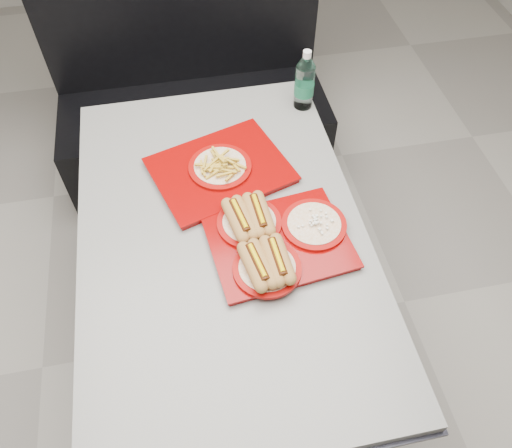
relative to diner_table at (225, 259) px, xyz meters
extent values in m
plane|color=gray|center=(0.00, 0.00, -0.58)|extent=(6.00, 6.00, 0.00)
cylinder|color=black|center=(0.00, 0.00, -0.56)|extent=(0.52, 0.52, 0.05)
cylinder|color=black|center=(0.00, 0.00, -0.20)|extent=(0.11, 0.11, 0.66)
cube|color=black|center=(0.00, 0.00, 0.12)|extent=(0.92, 1.42, 0.01)
cube|color=gray|center=(0.00, 0.00, 0.15)|extent=(0.90, 1.40, 0.04)
cube|color=black|center=(0.00, 1.02, -0.36)|extent=(1.30, 0.55, 0.45)
cube|color=black|center=(0.00, 1.26, 0.22)|extent=(1.30, 0.10, 1.10)
cube|color=#7C0403|center=(0.16, -0.09, 0.17)|extent=(0.44, 0.36, 0.02)
cube|color=#7C0403|center=(0.16, -0.09, 0.19)|extent=(0.45, 0.37, 0.01)
cylinder|color=#8C0704|center=(0.11, -0.18, 0.19)|extent=(0.20, 0.20, 0.01)
cylinder|color=silver|center=(0.11, -0.18, 0.20)|extent=(0.17, 0.17, 0.00)
cylinder|color=#8C0704|center=(0.09, -0.01, 0.19)|extent=(0.20, 0.20, 0.01)
cylinder|color=silver|center=(0.09, -0.01, 0.20)|extent=(0.17, 0.17, 0.00)
cylinder|color=#8C0704|center=(0.28, -0.06, 0.19)|extent=(0.20, 0.20, 0.01)
cylinder|color=silver|center=(0.28, -0.06, 0.20)|extent=(0.17, 0.17, 0.00)
cube|color=#7C0403|center=(0.03, 0.25, 0.17)|extent=(0.52, 0.45, 0.02)
cube|color=#7C0403|center=(0.03, 0.25, 0.19)|extent=(0.53, 0.46, 0.01)
cylinder|color=#8C0704|center=(0.03, 0.25, 0.20)|extent=(0.22, 0.22, 0.01)
cylinder|color=silver|center=(0.03, 0.25, 0.20)|extent=(0.18, 0.18, 0.00)
cylinder|color=silver|center=(0.40, 0.55, 0.25)|extent=(0.07, 0.07, 0.18)
cylinder|color=#186341|center=(0.40, 0.55, 0.24)|extent=(0.08, 0.08, 0.05)
cone|color=silver|center=(0.40, 0.55, 0.36)|extent=(0.07, 0.07, 0.04)
cylinder|color=silver|center=(0.40, 0.55, 0.39)|extent=(0.03, 0.03, 0.02)
camera|label=1|loc=(-0.08, -0.95, 1.43)|focal=35.00mm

